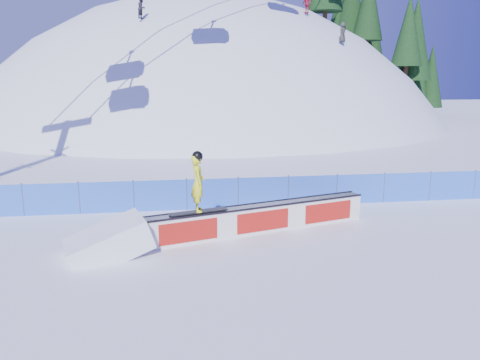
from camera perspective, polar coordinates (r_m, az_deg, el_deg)
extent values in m
plane|color=white|center=(14.40, 6.18, -8.15)|extent=(160.00, 160.00, 0.00)
sphere|color=silver|center=(59.79, -4.09, -10.09)|extent=(64.00, 64.00, 64.00)
cylinder|color=black|center=(55.34, 10.51, 19.10)|extent=(0.50, 0.50, 1.40)
cylinder|color=black|center=(62.56, 11.50, 16.46)|extent=(0.50, 0.50, 1.40)
cylinder|color=black|center=(59.98, 12.79, 16.62)|extent=(0.50, 0.50, 1.40)
cylinder|color=black|center=(62.69, 14.89, 14.06)|extent=(0.50, 0.50, 1.40)
cone|color=black|center=(62.97, 15.12, 17.98)|extent=(3.27, 3.27, 7.42)
cylinder|color=black|center=(62.68, 16.41, 12.75)|extent=(0.50, 0.50, 1.40)
cone|color=black|center=(62.94, 16.71, 17.42)|extent=(3.99, 3.99, 9.07)
cylinder|color=black|center=(61.41, 18.18, 11.59)|extent=(0.50, 0.50, 1.40)
cone|color=black|center=(61.55, 18.49, 15.93)|extent=(3.58, 3.58, 8.14)
cylinder|color=black|center=(64.54, 19.02, 8.95)|extent=(0.50, 0.50, 1.40)
cone|color=black|center=(64.48, 19.37, 13.76)|extent=(4.25, 4.25, 9.65)
cylinder|color=black|center=(64.87, 17.78, 10.21)|extent=(0.50, 0.50, 1.40)
cone|color=black|center=(64.85, 18.01, 13.52)|extent=(2.78, 2.78, 6.31)
cylinder|color=black|center=(59.93, 22.22, 7.44)|extent=(0.50, 0.50, 1.40)
cone|color=black|center=(59.76, 22.57, 11.58)|extent=(3.30, 3.30, 7.49)
cylinder|color=black|center=(68.00, 22.26, 7.95)|extent=(0.50, 0.50, 1.40)
cone|color=black|center=(67.85, 22.58, 11.68)|extent=(3.38, 3.38, 7.69)
cube|color=blue|center=(18.42, 2.86, -1.49)|extent=(22.00, 0.03, 1.20)
cylinder|color=#3A4469|center=(18.96, -24.96, -2.11)|extent=(0.05, 0.05, 1.30)
cylinder|color=#3A4469|center=(18.47, -19.02, -1.98)|extent=(0.05, 0.05, 1.30)
cylinder|color=#3A4469|center=(18.18, -12.83, -1.83)|extent=(0.05, 0.05, 1.30)
cylinder|color=#3A4469|center=(18.10, -6.51, -1.64)|extent=(0.05, 0.05, 1.30)
cylinder|color=#3A4469|center=(18.25, -0.22, -1.44)|extent=(0.05, 0.05, 1.30)
cylinder|color=#3A4469|center=(18.62, 5.89, -1.23)|extent=(0.05, 0.05, 1.30)
cylinder|color=#3A4469|center=(19.18, 11.71, -1.01)|extent=(0.05, 0.05, 1.30)
cylinder|color=#3A4469|center=(19.93, 17.14, -0.80)|extent=(0.05, 0.05, 1.30)
cylinder|color=#3A4469|center=(20.85, 22.13, -0.60)|extent=(0.05, 0.05, 1.30)
cylinder|color=#3A4469|center=(21.91, 26.67, -0.42)|extent=(0.05, 0.05, 1.30)
cube|color=silver|center=(15.56, 2.42, -4.77)|extent=(7.66, 2.70, 0.88)
cube|color=gray|center=(15.42, 2.43, -3.14)|extent=(7.59, 2.70, 0.04)
cube|color=black|center=(15.20, 2.87, -3.34)|extent=(7.53, 2.25, 0.06)
cube|color=black|center=(15.64, 2.00, -2.87)|extent=(7.53, 2.25, 0.06)
cube|color=red|center=(15.34, 2.85, -5.03)|extent=(7.15, 2.13, 0.66)
cube|color=red|center=(15.77, 2.00, -4.52)|extent=(7.15, 2.13, 0.66)
cube|color=black|center=(14.61, -5.08, -3.85)|extent=(1.86, 0.84, 0.04)
imported|color=yellow|center=(14.38, -5.15, -0.38)|extent=(0.47, 0.68, 1.78)
sphere|color=black|center=(14.21, -5.22, 2.89)|extent=(0.33, 0.33, 0.33)
imported|color=black|center=(40.02, -11.87, 19.85)|extent=(0.93, 1.00, 1.65)
imported|color=red|center=(45.77, 8.13, 20.48)|extent=(0.88, 1.02, 1.65)
imported|color=#2B2B2B|center=(42.10, 12.39, 17.18)|extent=(0.66, 0.89, 1.65)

